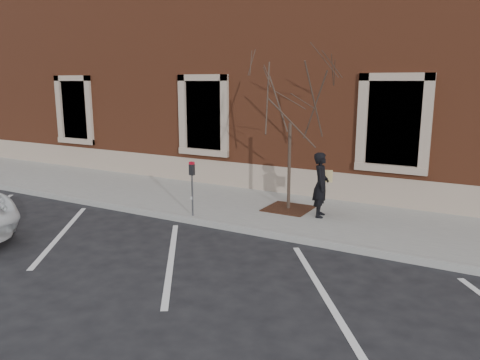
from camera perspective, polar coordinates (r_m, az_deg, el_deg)
The scene contains 9 objects.
ground at distance 11.31m, azimuth -1.51°, elevation -6.01°, with size 120.00×120.00×0.00m, color #28282B.
sidewalk_near at distance 12.76m, azimuth 2.56°, elevation -3.57°, with size 40.00×3.50×0.15m, color #A8A79D.
curb_near at distance 11.25m, azimuth -1.64°, elevation -5.71°, with size 40.00×0.12×0.15m, color #9E9E99.
parking_stripes at distance 9.61m, azimuth -8.39°, elevation -9.45°, with size 28.00×4.40×0.01m, color silver, non-canonical shape.
building_civic at distance 17.85m, azimuth 11.72°, elevation 13.35°, with size 40.00×8.62×8.00m.
man at distance 11.80m, azimuth 9.83°, elevation -0.58°, with size 0.59×0.39×1.63m, color black.
parking_meter at distance 11.71m, azimuth -5.87°, elevation 0.18°, with size 0.13×0.10×1.38m.
tree_grate at distance 12.54m, azimuth 5.90°, elevation -3.48°, with size 1.15×1.15×0.03m, color #432415.
sapling at distance 12.10m, azimuth 6.20°, elevation 9.88°, with size 2.50×2.50×4.17m.
Camera 1 is at (5.57, -9.21, 3.49)m, focal length 35.00 mm.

